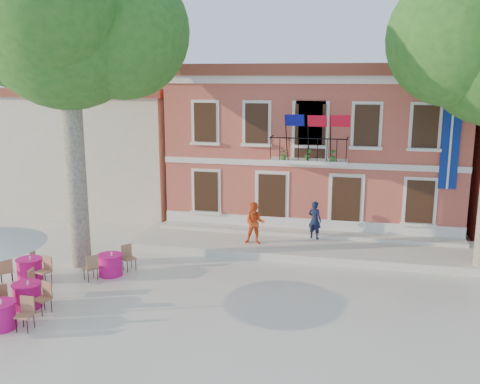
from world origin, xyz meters
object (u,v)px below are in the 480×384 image
object	(u,v)px
pedestrian_orange	(255,223)
cafe_table_1	(0,314)
cafe_table_2	(30,268)
pedestrian_navy	(315,220)
cafe_table_3	(110,264)
cafe_table_0	(27,294)
plane_tree_west	(66,25)

from	to	relation	value
pedestrian_orange	cafe_table_1	distance (m)	10.10
cafe_table_2	pedestrian_orange	bearing A→B (deg)	34.53
pedestrian_navy	cafe_table_1	size ratio (longest dim) A/B	0.86
pedestrian_navy	cafe_table_2	bearing A→B (deg)	57.32
pedestrian_navy	cafe_table_3	size ratio (longest dim) A/B	0.91
pedestrian_orange	pedestrian_navy	bearing A→B (deg)	22.27
pedestrian_navy	cafe_table_1	xyz separation A→B (m)	(-7.98, -9.56, -0.67)
cafe_table_2	cafe_table_3	size ratio (longest dim) A/B	1.04
cafe_table_0	cafe_table_3	world-z (taller)	same
pedestrian_navy	cafe_table_0	world-z (taller)	pedestrian_navy
cafe_table_1	cafe_table_3	distance (m)	4.64
cafe_table_1	cafe_table_2	xyz separation A→B (m)	(-1.39, 3.46, 0.00)
cafe_table_3	cafe_table_1	bearing A→B (deg)	-104.54
cafe_table_0	cafe_table_2	distance (m)	2.42
cafe_table_2	pedestrian_navy	bearing A→B (deg)	33.03
pedestrian_navy	cafe_table_0	bearing A→B (deg)	69.48
plane_tree_west	cafe_table_0	world-z (taller)	plane_tree_west
cafe_table_1	cafe_table_2	world-z (taller)	same
plane_tree_west	pedestrian_navy	xyz separation A→B (m)	(8.39, 4.31, -7.60)
pedestrian_orange	cafe_table_2	size ratio (longest dim) A/B	0.94
plane_tree_west	pedestrian_orange	world-z (taller)	plane_tree_west
plane_tree_west	cafe_table_1	distance (m)	9.81
pedestrian_navy	plane_tree_west	bearing A→B (deg)	51.46
cafe_table_0	plane_tree_west	bearing A→B (deg)	94.51
cafe_table_1	pedestrian_orange	bearing A→B (deg)	55.72
cafe_table_0	cafe_table_2	bearing A→B (deg)	122.15
cafe_table_0	cafe_table_3	size ratio (longest dim) A/B	1.04
cafe_table_0	cafe_table_3	xyz separation A→B (m)	(1.27, 3.08, -0.01)
plane_tree_west	cafe_table_1	bearing A→B (deg)	-85.59
plane_tree_west	cafe_table_0	xyz separation A→B (m)	(0.30, -3.84, -8.28)
cafe_table_0	pedestrian_navy	bearing A→B (deg)	45.20
plane_tree_west	cafe_table_2	xyz separation A→B (m)	(-0.98, -1.79, -8.28)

